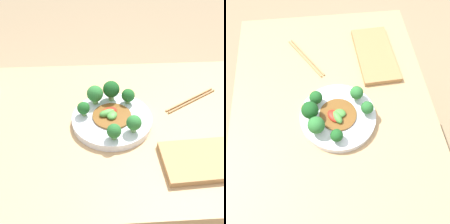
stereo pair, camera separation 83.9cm
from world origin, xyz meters
The scene contains 11 objects.
table centered at (0.00, 0.00, 0.38)m, with size 1.15×0.73×0.76m.
plate centered at (-0.02, 0.01, 0.78)m, with size 0.26×0.26×0.02m.
broccoli_northwest centered at (-0.08, 0.09, 0.82)m, with size 0.05×0.05×0.06m.
broccoli_south centered at (-0.02, -0.08, 0.83)m, with size 0.06×0.06×0.07m.
broccoli_north centered at (-0.02, 0.11, 0.82)m, with size 0.04×0.04×0.05m.
broccoli_southeast centered at (0.03, -0.06, 0.83)m, with size 0.06×0.06×0.07m.
broccoli_east centered at (0.07, 0.00, 0.82)m, with size 0.04×0.04×0.05m.
broccoli_southwest centered at (-0.08, -0.06, 0.82)m, with size 0.05×0.05×0.06m.
stirfry_center centered at (-0.02, 0.01, 0.79)m, with size 0.13×0.13×0.02m.
chopsticks centered at (-0.32, -0.09, 0.77)m, with size 0.21×0.14×0.01m.
cutting_board centered at (-0.30, 0.20, 0.77)m, with size 0.30×0.16×0.02m.
Camera 1 is at (0.02, 0.66, 1.35)m, focal length 42.00 mm.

